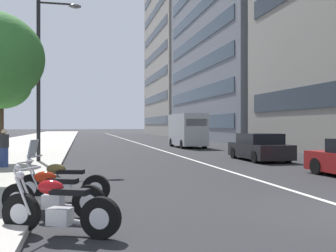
# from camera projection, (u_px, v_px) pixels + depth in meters

# --- Properties ---
(sidewalk_right_plaza) EXTENTS (160.00, 8.71, 0.15)m
(sidewalk_right_plaza) POSITION_uv_depth(u_px,v_px,m) (21.00, 145.00, 34.79)
(sidewalk_right_plaza) COLOR #B2ADA3
(sidewalk_right_plaza) RESTS_ON ground
(lane_centre_stripe) EXTENTS (110.00, 0.16, 0.01)m
(lane_centre_stripe) POSITION_uv_depth(u_px,v_px,m) (136.00, 143.00, 42.05)
(lane_centre_stripe) COLOR silver
(lane_centre_stripe) RESTS_ON ground
(motorcycle_by_sign_pole) EXTENTS (1.06, 1.96, 1.12)m
(motorcycle_by_sign_pole) POSITION_uv_depth(u_px,v_px,m) (59.00, 210.00, 6.48)
(motorcycle_by_sign_pole) COLOR black
(motorcycle_by_sign_pole) RESTS_ON ground
(motorcycle_nearest_camera) EXTENTS (0.96, 2.04, 1.11)m
(motorcycle_nearest_camera) POSITION_uv_depth(u_px,v_px,m) (52.00, 196.00, 7.76)
(motorcycle_nearest_camera) COLOR black
(motorcycle_nearest_camera) RESTS_ON ground
(motorcycle_under_tarp) EXTENTS (0.83, 2.19, 1.49)m
(motorcycle_under_tarp) POSITION_uv_depth(u_px,v_px,m) (61.00, 184.00, 9.29)
(motorcycle_under_tarp) COLOR black
(motorcycle_under_tarp) RESTS_ON ground
(car_lead_in_lane) EXTENTS (4.31, 1.99, 1.41)m
(car_lead_in_lane) POSITION_uv_depth(u_px,v_px,m) (259.00, 148.00, 20.52)
(car_lead_in_lane) COLOR black
(car_lead_in_lane) RESTS_ON ground
(delivery_van_ahead) EXTENTS (5.13, 2.15, 2.79)m
(delivery_van_ahead) POSITION_uv_depth(u_px,v_px,m) (187.00, 130.00, 32.55)
(delivery_van_ahead) COLOR #B7B7BC
(delivery_van_ahead) RESTS_ON ground
(street_lamp_with_banners) EXTENTS (1.26, 2.07, 7.61)m
(street_lamp_with_banners) POSITION_uv_depth(u_px,v_px,m) (45.00, 65.00, 18.57)
(street_lamp_with_banners) COLOR #232326
(street_lamp_with_banners) RESTS_ON sidewalk_right_plaza
(street_tree_far_plaza) EXTENTS (2.73, 2.73, 4.77)m
(street_tree_far_plaza) POSITION_uv_depth(u_px,v_px,m) (1.00, 84.00, 18.19)
(street_tree_far_plaza) COLOR #473323
(street_tree_far_plaza) RESTS_ON sidewalk_right_plaza
(pedestrian_on_plaza) EXTENTS (0.48, 0.43, 1.53)m
(pedestrian_on_plaza) POSITION_uv_depth(u_px,v_px,m) (4.00, 148.00, 15.81)
(pedestrian_on_plaza) COLOR #33478C
(pedestrian_on_plaza) RESTS_ON sidewalk_right_plaza
(office_tower_near_left) EXTENTS (28.28, 15.63, 28.54)m
(office_tower_near_left) POSITION_uv_depth(u_px,v_px,m) (253.00, 31.00, 51.62)
(office_tower_near_left) COLOR slate
(office_tower_near_left) RESTS_ON ground
(office_tower_mid_left) EXTENTS (26.27, 18.05, 35.43)m
(office_tower_mid_left) POSITION_uv_depth(u_px,v_px,m) (198.00, 48.00, 80.33)
(office_tower_mid_left) COLOR gray
(office_tower_mid_left) RESTS_ON ground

